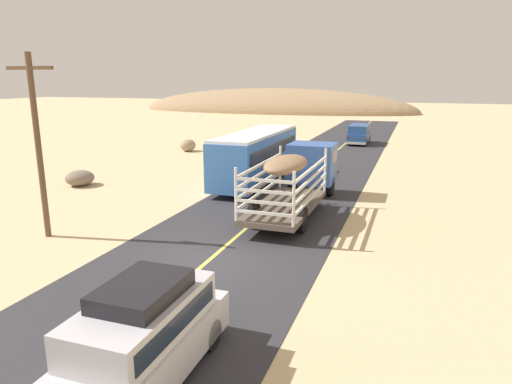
# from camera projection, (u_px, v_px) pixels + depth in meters

# --- Properties ---
(ground_plane) EXTENTS (240.00, 240.00, 0.00)m
(ground_plane) POSITION_uv_depth(u_px,v_px,m) (209.00, 260.00, 16.72)
(ground_plane) COLOR #CCB284
(road_surface) EXTENTS (8.00, 120.00, 0.02)m
(road_surface) POSITION_uv_depth(u_px,v_px,m) (209.00, 260.00, 16.71)
(road_surface) COLOR #2D2D33
(road_surface) RESTS_ON ground
(road_centre_line) EXTENTS (0.16, 117.60, 0.00)m
(road_centre_line) POSITION_uv_depth(u_px,v_px,m) (209.00, 260.00, 16.71)
(road_centre_line) COLOR #D8CC4C
(road_centre_line) RESTS_ON road_surface
(suv_near) EXTENTS (1.90, 4.62, 2.29)m
(suv_near) POSITION_uv_depth(u_px,v_px,m) (145.00, 332.00, 9.86)
(suv_near) COLOR silver
(suv_near) RESTS_ON road_surface
(livestock_truck) EXTENTS (2.53, 9.70, 3.02)m
(livestock_truck) POSITION_uv_depth(u_px,v_px,m) (303.00, 171.00, 23.82)
(livestock_truck) COLOR #3359A5
(livestock_truck) RESTS_ON road_surface
(bus) EXTENTS (2.54, 10.00, 3.21)m
(bus) POSITION_uv_depth(u_px,v_px,m) (256.00, 156.00, 28.73)
(bus) COLOR #3872C6
(bus) RESTS_ON road_surface
(car_far) EXTENTS (1.90, 4.62, 1.93)m
(car_far) POSITION_uv_depth(u_px,v_px,m) (359.00, 133.00, 46.12)
(car_far) COLOR #264C8C
(car_far) RESTS_ON road_surface
(power_pole_near) EXTENTS (2.20, 0.24, 7.44)m
(power_pole_near) POSITION_uv_depth(u_px,v_px,m) (38.00, 141.00, 18.33)
(power_pole_near) COLOR brown
(power_pole_near) RESTS_ON ground
(boulder_near_shoulder) EXTENTS (1.38, 1.52, 1.09)m
(boulder_near_shoulder) POSITION_uv_depth(u_px,v_px,m) (188.00, 145.00, 41.67)
(boulder_near_shoulder) COLOR gray
(boulder_near_shoulder) RESTS_ON ground
(boulder_far_horizon) EXTENTS (1.68, 1.79, 0.95)m
(boulder_far_horizon) POSITION_uv_depth(u_px,v_px,m) (80.00, 178.00, 28.31)
(boulder_far_horizon) COLOR #756656
(boulder_far_horizon) RESTS_ON ground
(distant_hill) EXTENTS (57.14, 19.05, 9.16)m
(distant_hill) POSITION_uv_depth(u_px,v_px,m) (273.00, 111.00, 93.05)
(distant_hill) COLOR #997C5A
(distant_hill) RESTS_ON ground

